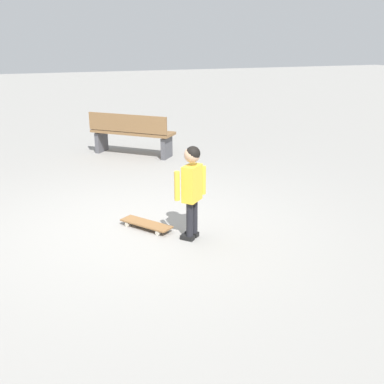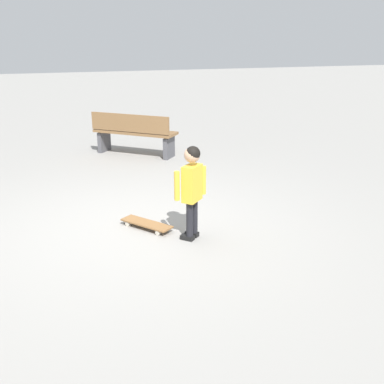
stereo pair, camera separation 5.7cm
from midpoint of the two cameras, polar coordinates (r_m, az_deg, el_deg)
The scene contains 4 objects.
ground_plane at distance 5.55m, azimuth -7.55°, elevation -4.19°, with size 50.00×50.00×0.00m, color gray.
child_person at distance 4.95m, azimuth -0.34°, elevation 1.17°, with size 0.28×0.39×1.06m.
skateboard at distance 5.44m, azimuth -6.01°, elevation -3.97°, with size 0.64×0.54×0.07m.
street_bench at distance 8.74m, azimuth -7.74°, elevation 7.24°, with size 1.39×1.49×0.80m.
Camera 1 is at (5.01, -1.04, 2.16)m, focal length 42.91 mm.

